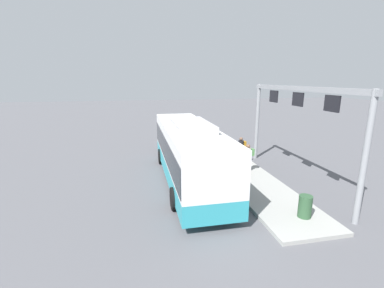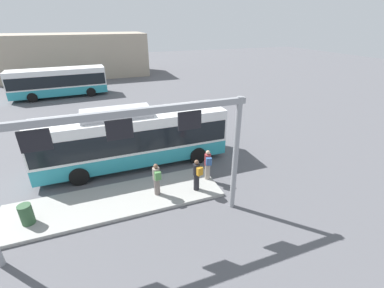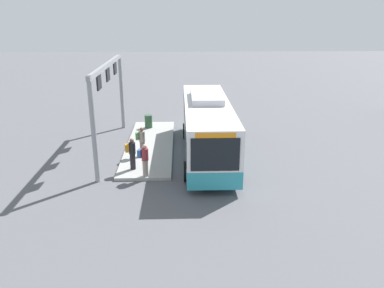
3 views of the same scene
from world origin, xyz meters
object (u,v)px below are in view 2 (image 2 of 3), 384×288
(person_waiting_near, at_px, (197,174))
(trash_bin, at_px, (26,214))
(bus_main, at_px, (133,136))
(person_boarding, at_px, (208,164))
(bus_background_left, at_px, (59,81))
(person_waiting_mid, at_px, (157,179))

(person_waiting_near, distance_m, trash_bin, 7.46)
(bus_main, xyz_separation_m, person_waiting_near, (2.34, -4.01, -0.76))
(person_waiting_near, bearing_deg, trash_bin, 73.23)
(bus_main, height_order, trash_bin, bus_main)
(bus_main, height_order, person_waiting_near, bus_main)
(person_boarding, relative_size, trash_bin, 1.86)
(bus_background_left, relative_size, trash_bin, 11.05)
(bus_main, relative_size, person_waiting_mid, 6.40)
(person_boarding, distance_m, person_waiting_mid, 2.85)
(bus_background_left, height_order, person_waiting_near, bus_background_left)
(bus_main, relative_size, person_waiting_near, 6.40)
(bus_background_left, bearing_deg, person_waiting_mid, -78.31)
(person_boarding, bearing_deg, person_waiting_mid, 109.59)
(person_waiting_near, relative_size, person_waiting_mid, 1.00)
(bus_main, relative_size, person_boarding, 6.40)
(bus_main, distance_m, person_boarding, 4.67)
(person_waiting_mid, xyz_separation_m, trash_bin, (-5.52, -0.05, -0.44))
(person_boarding, distance_m, trash_bin, 8.36)
(person_waiting_mid, relative_size, trash_bin, 1.86)
(bus_main, bearing_deg, person_boarding, -45.17)
(bus_main, bearing_deg, person_waiting_mid, -83.30)
(person_boarding, relative_size, person_waiting_mid, 1.00)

